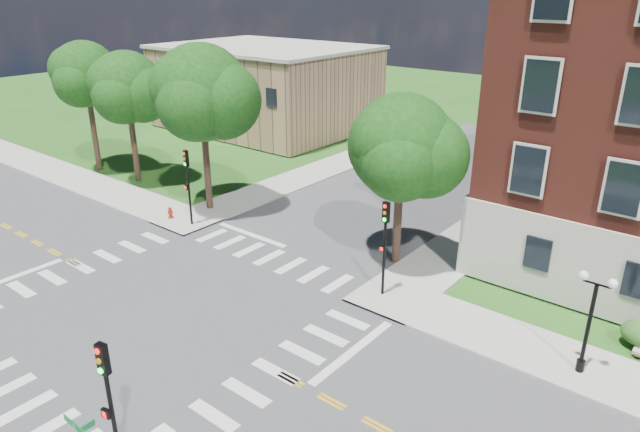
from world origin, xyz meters
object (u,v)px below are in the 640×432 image
Objects in this scene: traffic_signal_se at (108,395)px; twin_lamp_west at (590,318)px; traffic_signal_nw at (188,178)px; fire_hydrant at (170,213)px; traffic_signal_ne at (385,237)px.

traffic_signal_se is 1.13× the size of twin_lamp_west.
traffic_signal_se and traffic_signal_nw have the same top height.
fire_hydrant is (-25.36, -0.19, -2.06)m from twin_lamp_west.
twin_lamp_west is at bearing -1.22° from traffic_signal_ne.
fire_hydrant is at bearing -179.58° from twin_lamp_west.
traffic_signal_nw is (-14.03, 14.24, 0.00)m from traffic_signal_se.
traffic_signal_se is 1.00× the size of traffic_signal_nw.
traffic_signal_se is 1.00× the size of traffic_signal_ne.
traffic_signal_ne is 6.40× the size of fire_hydrant.
twin_lamp_west is (9.32, -0.20, -0.66)m from traffic_signal_ne.
fire_hydrant is at bearing -173.52° from traffic_signal_nw.
traffic_signal_se is 19.99m from traffic_signal_nw.
traffic_signal_se and traffic_signal_ne have the same top height.
traffic_signal_nw is 1.13× the size of twin_lamp_west.
traffic_signal_nw is 3.29m from fire_hydrant.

